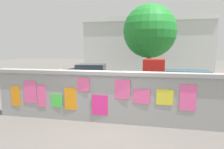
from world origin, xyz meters
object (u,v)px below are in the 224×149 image
bicycle_far (85,90)px  auto_rickshaw_truck (172,76)px  car_parked (93,74)px  person_walking (61,83)px  bicycle_near (158,104)px  tree_roadside (150,31)px  motorcycle (109,96)px

bicycle_far → auto_rickshaw_truck: bearing=27.3°
car_parked → person_walking: person_walking is taller
car_parked → bicycle_near: (4.27, -5.55, -0.37)m
car_parked → person_walking: (0.09, -5.21, 0.26)m
bicycle_far → tree_roadside: tree_roadside is taller
bicycle_near → tree_roadside: (-0.52, 8.72, 3.46)m
bicycle_far → bicycle_near: bearing=-27.7°
motorcycle → tree_roadside: bearing=79.3°
person_walking → tree_roadside: 9.57m
motorcycle → bicycle_near: (2.07, -0.52, -0.10)m
tree_roadside → person_walking: bearing=-113.6°
auto_rickshaw_truck → bicycle_near: bearing=-101.5°
bicycle_near → bicycle_far: 4.11m
car_parked → tree_roadside: tree_roadside is taller
car_parked → bicycle_far: bearing=-80.1°
person_walking → tree_roadside: tree_roadside is taller
motorcycle → car_parked: bearing=113.7°
motorcycle → tree_roadside: size_ratio=0.32×
auto_rickshaw_truck → tree_roadside: (-1.38, 4.49, 2.92)m
bicycle_far → person_walking: (-0.54, -1.56, 0.62)m
person_walking → auto_rickshaw_truck: bearing=37.6°
bicycle_near → bicycle_far: same height
motorcycle → bicycle_far: bicycle_far is taller
auto_rickshaw_truck → bicycle_near: (-0.86, -4.23, -0.54)m
bicycle_near → auto_rickshaw_truck: bearing=78.5°
motorcycle → bicycle_near: bearing=-14.2°
bicycle_far → tree_roadside: (3.12, 6.81, 3.46)m
person_walking → tree_roadside: (3.67, 8.37, 2.84)m
car_parked → bicycle_far: (0.63, -3.64, -0.37)m
auto_rickshaw_truck → motorcycle: auto_rickshaw_truck is taller
bicycle_near → motorcycle: bearing=165.8°
person_walking → motorcycle: bearing=4.7°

